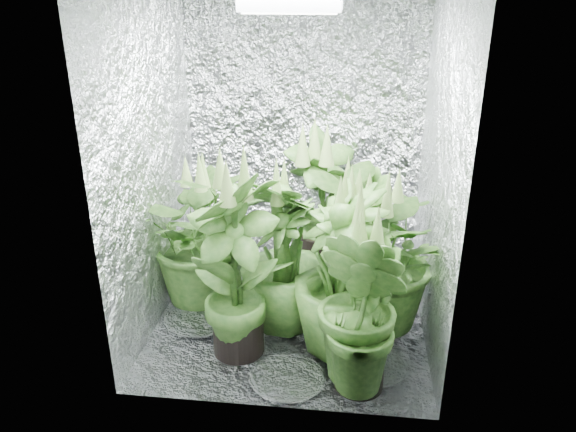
# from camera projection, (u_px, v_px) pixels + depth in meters

# --- Properties ---
(ground) EXTENTS (1.60, 1.60, 0.00)m
(ground) POSITION_uv_depth(u_px,v_px,m) (291.00, 317.00, 3.49)
(ground) COLOR white
(ground) RESTS_ON ground
(walls) EXTENTS (1.62, 1.62, 2.00)m
(walls) POSITION_uv_depth(u_px,v_px,m) (291.00, 163.00, 3.10)
(walls) COLOR white
(walls) RESTS_ON ground
(grow_lamp) EXTENTS (0.50, 0.30, 0.22)m
(grow_lamp) POSITION_uv_depth(u_px,v_px,m) (291.00, 3.00, 2.77)
(grow_lamp) COLOR gray
(grow_lamp) RESTS_ON ceiling
(plant_a) EXTENTS (0.86, 0.86, 1.01)m
(plant_a) POSITION_uv_depth(u_px,v_px,m) (204.00, 234.00, 3.47)
(plant_a) COLOR black
(plant_a) RESTS_ON ground
(plant_b) EXTENTS (0.71, 0.71, 1.10)m
(plant_b) POSITION_uv_depth(u_px,v_px,m) (322.00, 205.00, 3.86)
(plant_b) COLOR black
(plant_b) RESTS_ON ground
(plant_c) EXTENTS (0.54, 0.54, 0.97)m
(plant_c) POSITION_uv_depth(u_px,v_px,m) (354.00, 248.00, 3.37)
(plant_c) COLOR black
(plant_c) RESTS_ON ground
(plant_d) EXTENTS (0.68, 0.68, 1.01)m
(plant_d) POSITION_uv_depth(u_px,v_px,m) (285.00, 256.00, 3.23)
(plant_d) COLOR black
(plant_d) RESTS_ON ground
(plant_e) EXTENTS (1.10, 1.10, 1.00)m
(plant_e) POSITION_uv_depth(u_px,v_px,m) (380.00, 258.00, 3.18)
(plant_e) COLOR black
(plant_e) RESTS_ON ground
(plant_f) EXTENTS (0.79, 0.79, 1.17)m
(plant_f) POSITION_uv_depth(u_px,v_px,m) (236.00, 265.00, 2.96)
(plant_f) COLOR black
(plant_f) RESTS_ON ground
(plant_g) EXTENTS (0.69, 0.69, 0.99)m
(plant_g) POSITION_uv_depth(u_px,v_px,m) (363.00, 310.00, 2.72)
(plant_g) COLOR black
(plant_g) RESTS_ON ground
(plant_h) EXTENTS (0.74, 0.74, 1.04)m
(plant_h) POSITION_uv_depth(u_px,v_px,m) (341.00, 274.00, 3.00)
(plant_h) COLOR black
(plant_h) RESTS_ON ground
(circulation_fan) EXTENTS (0.19, 0.35, 0.40)m
(circulation_fan) POSITION_uv_depth(u_px,v_px,m) (383.00, 261.00, 3.81)
(circulation_fan) COLOR black
(circulation_fan) RESTS_ON ground
(plant_label) EXTENTS (0.05, 0.04, 0.08)m
(plant_label) POSITION_uv_depth(u_px,v_px,m) (372.00, 341.00, 2.75)
(plant_label) COLOR white
(plant_label) RESTS_ON plant_g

